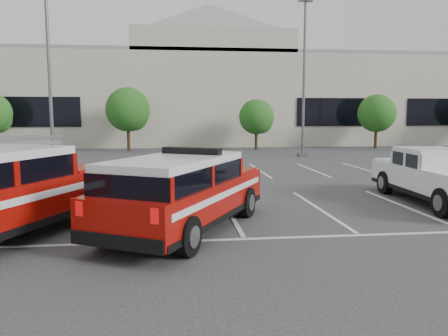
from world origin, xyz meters
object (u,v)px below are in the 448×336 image
Objects in this scene: convention_building at (190,95)px; tree_right at (377,115)px; tree_mid_right at (257,118)px; light_pole_left at (49,68)px; tree_mid_left at (129,111)px; light_pole_mid at (304,78)px; white_pickup at (437,182)px; fire_chief_suv at (183,198)px.

convention_building is 17.96m from tree_right.
light_pole_left reaches higher than tree_mid_right.
tree_mid_left is (-5.09, -9.82, -1.68)m from convention_building.
tree_mid_right is 6.88m from light_pole_mid.
white_pickup is at bearing -61.88° from tree_mid_left.
tree_mid_left is 0.47× the size of light_pole_left.
tree_right is at bearing 83.87° from fire_chief_suv.
light_pole_left reaches higher than fire_chief_suv.
light_pole_mid is at bearing -72.48° from tree_mid_right.
tree_right is (14.91, -9.82, -1.95)m from convention_building.
white_pickup is (11.56, -21.64, -2.36)m from tree_mid_left.
fire_chief_suv is (-6.43, -24.00, -1.69)m from tree_mid_right.
light_pole_mid is (-8.09, -6.05, 2.41)m from tree_right.
tree_right is 29.15m from fire_chief_suv.
white_pickup is (8.00, 2.36, -0.13)m from fire_chief_suv.
light_pole_mid is at bearing -26.92° from tree_mid_left.
white_pickup is (1.56, -21.64, -1.82)m from tree_mid_right.
fire_chief_suv is at bearing -124.41° from tree_right.
fire_chief_suv is (-8.34, -17.95, -4.38)m from light_pole_mid.
convention_building is 15.04× the size of tree_mid_right.
tree_mid_right is at bearing -180.00° from tree_right.
tree_mid_right is 21.77m from white_pickup.
tree_mid_left reaches higher than tree_right.
light_pole_left is 16.07m from fire_chief_suv.
convention_building is at bearing 62.60° from tree_mid_left.
convention_building is 11.20m from tree_mid_right.
tree_right is at bearing -33.37° from convention_building.
convention_building reaches higher than light_pole_mid.
light_pole_mid reaches higher than tree_mid_right.
light_pole_mid reaches higher than white_pickup.
tree_right is at bearing 0.00° from tree_mid_right.
light_pole_mid is 1.81× the size of white_pickup.
light_pole_left is at bearing -112.39° from convention_building.
white_pickup is at bearing -78.37° from convention_building.
tree_mid_left is 24.36m from fire_chief_suv.
light_pole_mid is (11.91, -6.05, 2.14)m from tree_mid_left.
tree_mid_left is 0.86× the size of white_pickup.
tree_mid_left is 1.10× the size of tree_right.
fire_chief_suv is (3.56, -24.00, -2.23)m from tree_mid_left.
convention_building is 5.86× the size of light_pole_mid.
light_pole_left is at bearing 143.78° from fire_chief_suv.
tree_mid_right is 0.39× the size of light_pole_left.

